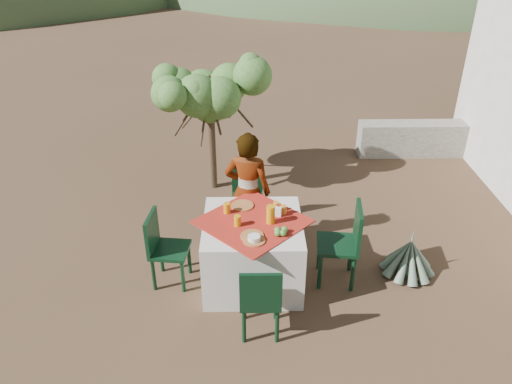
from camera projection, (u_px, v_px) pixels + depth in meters
ground at (203, 294)px, 5.27m from camera, size 160.00×160.00×0.00m
table at (253, 251)px, 5.30m from camera, size 1.30×1.30×0.76m
chair_far at (247, 193)px, 6.21m from camera, size 0.39×0.39×0.83m
chair_near at (260, 298)px, 4.55m from camera, size 0.38×0.38×0.82m
chair_left at (163, 246)px, 5.24m from camera, size 0.43×0.43×0.84m
chair_right at (345, 241)px, 5.24m from camera, size 0.47×0.47×0.93m
person at (248, 192)px, 5.70m from camera, size 0.60×0.46×1.46m
shrub_tree at (214, 98)px, 6.69m from camera, size 1.43×1.41×1.69m
agave at (409, 257)px, 5.48m from camera, size 0.58×0.60×0.63m
stone_wall at (438, 139)px, 8.14m from camera, size 2.60×0.35×0.55m
plate_far at (242, 205)px, 5.37m from camera, size 0.24×0.24×0.01m
plate_near at (252, 236)px, 4.87m from camera, size 0.23×0.23×0.01m
glass_far at (227, 208)px, 5.22m from camera, size 0.07×0.07×0.12m
glass_near at (237, 221)px, 5.01m from camera, size 0.07×0.07×0.11m
juice_pitcher at (271, 214)px, 5.04m from camera, size 0.09×0.09×0.19m
bowl_plate at (254, 240)px, 4.81m from camera, size 0.22×0.22×0.01m
white_bowl at (254, 238)px, 4.79m from camera, size 0.12×0.12×0.04m
jar_left at (284, 210)px, 5.21m from camera, size 0.06×0.06×0.10m
jar_right at (276, 206)px, 5.26m from camera, size 0.07×0.07×0.10m
napkin_holder at (278, 212)px, 5.18m from camera, size 0.09×0.06×0.10m
fruit_cluster at (281, 231)px, 4.89m from camera, size 0.14×0.13×0.07m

